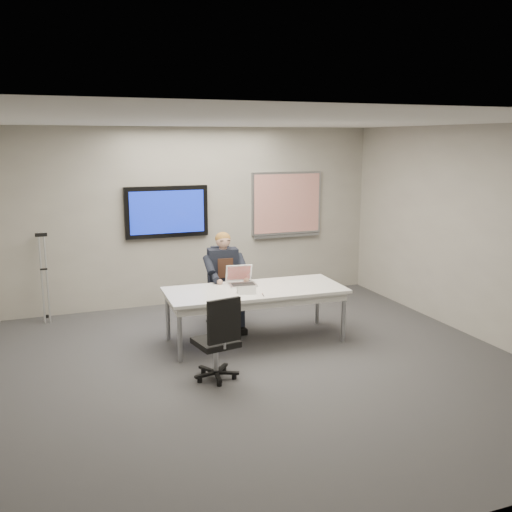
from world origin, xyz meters
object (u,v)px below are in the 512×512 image
object	(u,v)px
office_chair_far	(223,301)
laptop	(241,280)
conference_table	(255,295)
office_chair_near	(218,354)
seated_person	(227,290)

from	to	relation	value
office_chair_far	laptop	world-z (taller)	office_chair_far
conference_table	office_chair_near	distance (m)	1.34
seated_person	conference_table	bearing A→B (deg)	-68.99
conference_table	office_chair_far	distance (m)	0.97
seated_person	laptop	distance (m)	0.46
office_chair_near	laptop	size ratio (longest dim) A/B	2.51
office_chair_near	conference_table	bearing A→B (deg)	-139.91
conference_table	office_chair_near	size ratio (longest dim) A/B	2.43
conference_table	office_chair_near	bearing A→B (deg)	-126.99
seated_person	laptop	bearing A→B (deg)	-72.13
conference_table	laptop	distance (m)	0.33
seated_person	office_chair_near	bearing A→B (deg)	-104.71
office_chair_far	laptop	bearing A→B (deg)	-62.50
conference_table	laptop	xyz separation A→B (m)	(-0.09, 0.28, 0.14)
seated_person	laptop	xyz separation A→B (m)	(0.08, -0.39, 0.23)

